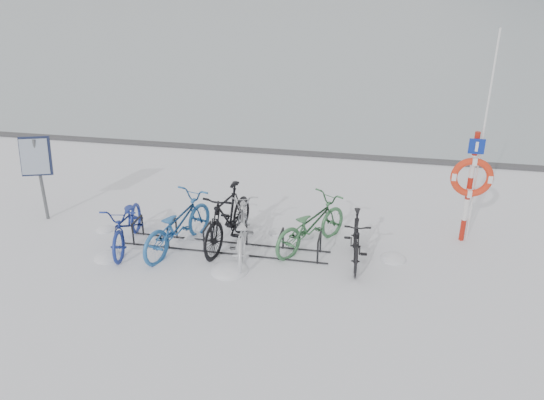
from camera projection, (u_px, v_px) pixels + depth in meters
name	position (u px, v px, depth m)	size (l,w,h in m)	color
ground	(226.00, 248.00, 10.22)	(900.00, 900.00, 0.00)	white
quay_edge	(282.00, 152.00, 15.50)	(400.00, 0.25, 0.10)	#3F3F42
bike_rack	(226.00, 240.00, 10.15)	(4.00, 0.48, 0.46)	black
info_board	(37.00, 161.00, 10.91)	(0.65, 0.42, 1.83)	#595B5E
lifebuoy_station	(472.00, 177.00, 9.95)	(0.78, 0.22, 4.03)	#A91A0D
bike_0	(127.00, 222.00, 10.16)	(0.65, 1.88, 0.98)	navy
bike_1	(177.00, 222.00, 10.05)	(0.71, 2.03, 1.07)	#255EA0
bike_2	(228.00, 215.00, 10.17)	(0.57, 2.01, 1.21)	black
bike_3	(241.00, 229.00, 9.87)	(0.66, 1.89, 0.99)	silver
bike_4	(311.00, 222.00, 10.10)	(0.68, 1.94, 1.02)	#396F43
bike_5	(356.00, 237.00, 9.59)	(0.46, 1.61, 0.97)	black
snow_drifts	(230.00, 255.00, 9.97)	(6.25, 2.18, 0.24)	white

